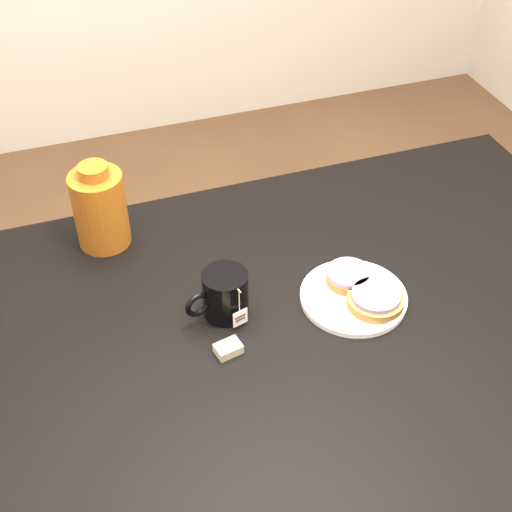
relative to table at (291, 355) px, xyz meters
name	(u,v)px	position (x,y,z in m)	size (l,w,h in m)	color
table	(291,355)	(0.00, 0.00, 0.00)	(1.40, 0.90, 0.75)	black
plate	(353,296)	(0.13, 0.02, 0.09)	(0.20, 0.20, 0.01)	white
bagel_back	(348,276)	(0.14, 0.06, 0.11)	(0.10, 0.10, 0.03)	brown
bagel_front	(375,299)	(0.16, -0.01, 0.11)	(0.11, 0.11, 0.03)	brown
mug	(224,294)	(-0.11, 0.07, 0.13)	(0.13, 0.10, 0.09)	black
teabag_pouch	(228,349)	(-0.13, -0.03, 0.09)	(0.04, 0.03, 0.02)	#C6B793
bagel_package	(100,208)	(-0.28, 0.35, 0.17)	(0.12, 0.12, 0.18)	#6B330E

